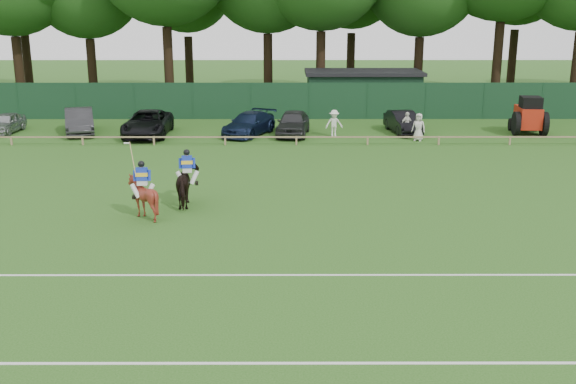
{
  "coord_description": "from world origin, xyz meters",
  "views": [
    {
      "loc": [
        0.46,
        -19.16,
        7.53
      ],
      "look_at": [
        0.5,
        3.0,
        1.4
      ],
      "focal_mm": 42.0,
      "sensor_mm": 36.0,
      "label": 1
    }
  ],
  "objects_px": {
    "sedan_grey": "(79,121)",
    "tractor": "(529,116)",
    "spectator_mid": "(407,124)",
    "estate_black": "(403,122)",
    "sedan_navy": "(249,124)",
    "utility_shed": "(363,91)",
    "hatch_grey": "(293,123)",
    "spectator_left": "(334,123)",
    "horse_chestnut": "(143,197)",
    "horse_dark": "(188,185)",
    "sedan_silver": "(6,123)",
    "suv_black": "(148,123)",
    "spectator_right": "(419,127)"
  },
  "relations": [
    {
      "from": "sedan_grey",
      "to": "tractor",
      "type": "distance_m",
      "value": 27.35
    },
    {
      "from": "spectator_mid",
      "to": "tractor",
      "type": "height_order",
      "value": "tractor"
    },
    {
      "from": "estate_black",
      "to": "spectator_mid",
      "type": "bearing_deg",
      "value": -98.59
    },
    {
      "from": "sedan_navy",
      "to": "utility_shed",
      "type": "distance_m",
      "value": 11.93
    },
    {
      "from": "sedan_navy",
      "to": "tractor",
      "type": "xyz_separation_m",
      "value": [
        16.95,
        0.33,
        0.41
      ]
    },
    {
      "from": "hatch_grey",
      "to": "spectator_left",
      "type": "relative_size",
      "value": 2.73
    },
    {
      "from": "horse_chestnut",
      "to": "tractor",
      "type": "height_order",
      "value": "tractor"
    },
    {
      "from": "horse_dark",
      "to": "horse_chestnut",
      "type": "xyz_separation_m",
      "value": [
        -1.42,
        -1.56,
        -0.06
      ]
    },
    {
      "from": "sedan_navy",
      "to": "utility_shed",
      "type": "bearing_deg",
      "value": 71.86
    },
    {
      "from": "horse_chestnut",
      "to": "sedan_silver",
      "type": "distance_m",
      "value": 21.01
    },
    {
      "from": "hatch_grey",
      "to": "spectator_mid",
      "type": "height_order",
      "value": "hatch_grey"
    },
    {
      "from": "tractor",
      "to": "horse_chestnut",
      "type": "bearing_deg",
      "value": -133.88
    },
    {
      "from": "spectator_left",
      "to": "utility_shed",
      "type": "relative_size",
      "value": 0.19
    },
    {
      "from": "horse_dark",
      "to": "hatch_grey",
      "type": "height_order",
      "value": "horse_dark"
    },
    {
      "from": "estate_black",
      "to": "spectator_mid",
      "type": "relative_size",
      "value": 2.71
    },
    {
      "from": "sedan_silver",
      "to": "spectator_mid",
      "type": "distance_m",
      "value": 24.44
    },
    {
      "from": "hatch_grey",
      "to": "tractor",
      "type": "height_order",
      "value": "tractor"
    },
    {
      "from": "horse_chestnut",
      "to": "hatch_grey",
      "type": "height_order",
      "value": "horse_chestnut"
    },
    {
      "from": "horse_dark",
      "to": "spectator_left",
      "type": "xyz_separation_m",
      "value": [
        6.66,
        14.34,
        -0.04
      ]
    },
    {
      "from": "horse_dark",
      "to": "suv_black",
      "type": "bearing_deg",
      "value": -80.43
    },
    {
      "from": "sedan_grey",
      "to": "tractor",
      "type": "height_order",
      "value": "tractor"
    },
    {
      "from": "sedan_grey",
      "to": "utility_shed",
      "type": "bearing_deg",
      "value": 7.4
    },
    {
      "from": "spectator_right",
      "to": "spectator_mid",
      "type": "bearing_deg",
      "value": 135.44
    },
    {
      "from": "sedan_navy",
      "to": "estate_black",
      "type": "height_order",
      "value": "sedan_navy"
    },
    {
      "from": "horse_dark",
      "to": "horse_chestnut",
      "type": "height_order",
      "value": "horse_dark"
    },
    {
      "from": "sedan_silver",
      "to": "utility_shed",
      "type": "distance_m",
      "value": 24.26
    },
    {
      "from": "spectator_left",
      "to": "sedan_grey",
      "type": "bearing_deg",
      "value": 165.87
    },
    {
      "from": "suv_black",
      "to": "utility_shed",
      "type": "height_order",
      "value": "utility_shed"
    },
    {
      "from": "suv_black",
      "to": "spectator_mid",
      "type": "bearing_deg",
      "value": -2.33
    },
    {
      "from": "utility_shed",
      "to": "spectator_right",
      "type": "bearing_deg",
      "value": -79.17
    },
    {
      "from": "utility_shed",
      "to": "tractor",
      "type": "height_order",
      "value": "utility_shed"
    },
    {
      "from": "hatch_grey",
      "to": "spectator_right",
      "type": "height_order",
      "value": "spectator_right"
    },
    {
      "from": "hatch_grey",
      "to": "estate_black",
      "type": "height_order",
      "value": "hatch_grey"
    },
    {
      "from": "estate_black",
      "to": "spectator_left",
      "type": "xyz_separation_m",
      "value": [
        -4.33,
        -1.35,
        0.15
      ]
    },
    {
      "from": "horse_chestnut",
      "to": "spectator_left",
      "type": "height_order",
      "value": "spectator_left"
    },
    {
      "from": "horse_chestnut",
      "to": "utility_shed",
      "type": "height_order",
      "value": "utility_shed"
    },
    {
      "from": "suv_black",
      "to": "spectator_mid",
      "type": "height_order",
      "value": "suv_black"
    },
    {
      "from": "sedan_navy",
      "to": "estate_black",
      "type": "relative_size",
      "value": 1.16
    },
    {
      "from": "sedan_navy",
      "to": "estate_black",
      "type": "distance_m",
      "value": 9.45
    },
    {
      "from": "estate_black",
      "to": "spectator_right",
      "type": "bearing_deg",
      "value": -88.09
    },
    {
      "from": "suv_black",
      "to": "estate_black",
      "type": "xyz_separation_m",
      "value": [
        15.49,
        1.01,
        -0.09
      ]
    },
    {
      "from": "spectator_right",
      "to": "utility_shed",
      "type": "xyz_separation_m",
      "value": [
        -2.07,
        10.79,
        0.74
      ]
    },
    {
      "from": "estate_black",
      "to": "spectator_left",
      "type": "distance_m",
      "value": 4.54
    },
    {
      "from": "spectator_left",
      "to": "tractor",
      "type": "xyz_separation_m",
      "value": [
        11.86,
        0.9,
        0.28
      ]
    },
    {
      "from": "horse_chestnut",
      "to": "sedan_navy",
      "type": "relative_size",
      "value": 0.34
    },
    {
      "from": "horse_chestnut",
      "to": "suv_black",
      "type": "bearing_deg",
      "value": -82.64
    },
    {
      "from": "horse_dark",
      "to": "sedan_navy",
      "type": "height_order",
      "value": "horse_dark"
    },
    {
      "from": "sedan_silver",
      "to": "spectator_right",
      "type": "height_order",
      "value": "spectator_right"
    },
    {
      "from": "estate_black",
      "to": "horse_chestnut",
      "type": "bearing_deg",
      "value": -133.86
    },
    {
      "from": "sedan_silver",
      "to": "hatch_grey",
      "type": "bearing_deg",
      "value": -1.06
    }
  ]
}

